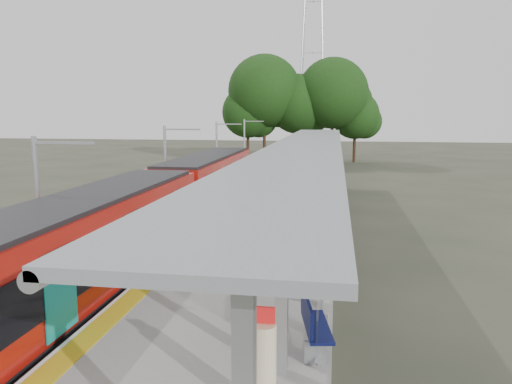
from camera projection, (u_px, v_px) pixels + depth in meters
trackbed at (203, 218)px, 28.67m from camera, size 3.00×70.00×0.24m
platform at (281, 214)px, 27.91m from camera, size 6.00×50.00×1.00m
tactile_strip at (236, 203)px, 28.23m from camera, size 0.60×50.00×0.02m
end_fence at (307, 156)px, 52.05m from camera, size 6.00×0.10×1.20m
train at (168, 203)px, 22.62m from camera, size 2.74×27.60×3.62m
canopy at (306, 154)px, 23.35m from camera, size 3.27×38.00×3.66m
pylon at (313, 27)px, 76.78m from camera, size 8.00×4.00×38.00m
tree_cluster at (297, 99)px, 59.78m from camera, size 18.85×9.70×12.95m
catenary_masts at (167, 171)px, 27.52m from camera, size 2.08×48.16×5.40m
bench_near at (312, 322)px, 10.87m from camera, size 0.82×1.77×1.16m
bench_mid at (318, 204)px, 24.75m from camera, size 1.11×1.75×1.15m
bench_far at (328, 172)px, 38.36m from camera, size 0.86×1.71×1.12m
info_pillar_near at (263, 369)px, 8.40m from camera, size 0.44×0.44×1.96m
info_pillar_far at (308, 202)px, 24.02m from camera, size 0.43×0.43×1.92m
litter_bin at (317, 212)px, 23.64m from camera, size 0.43×0.43×0.89m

